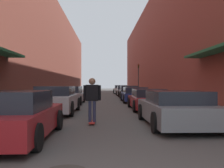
{
  "coord_description": "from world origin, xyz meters",
  "views": [
    {
      "loc": [
        -0.07,
        -1.54,
        1.4
      ],
      "look_at": [
        0.38,
        12.45,
        1.42
      ],
      "focal_mm": 40.0,
      "sensor_mm": 36.0,
      "label": 1
    }
  ],
  "objects": [
    {
      "name": "parked_car_right_2",
      "position": [
        2.35,
        18.08,
        0.58
      ],
      "size": [
        2.06,
        4.61,
        1.18
      ],
      "color": "navy",
      "rests_on": "ground"
    },
    {
      "name": "parked_car_left_2",
      "position": [
        -2.49,
        16.39,
        0.6
      ],
      "size": [
        1.86,
        4.66,
        1.27
      ],
      "color": "#B7B7BC",
      "rests_on": "ground"
    },
    {
      "name": "skateboarder",
      "position": [
        -0.49,
        7.24,
        0.99
      ],
      "size": [
        0.62,
        0.78,
        1.62
      ],
      "color": "#B2231E",
      "rests_on": "ground"
    },
    {
      "name": "building_row_left",
      "position": [
        -7.26,
        27.78,
        5.38
      ],
      "size": [
        4.9,
        55.57,
        10.77
      ],
      "color": "brown",
      "rests_on": "ground"
    },
    {
      "name": "curb_strip_left",
      "position": [
        -4.36,
        27.78,
        0.06
      ],
      "size": [
        1.8,
        55.57,
        0.12
      ],
      "color": "gray",
      "rests_on": "ground"
    },
    {
      "name": "parked_car_right_3",
      "position": [
        2.48,
        24.22,
        0.61
      ],
      "size": [
        2.04,
        4.78,
        1.26
      ],
      "color": "#232326",
      "rests_on": "ground"
    },
    {
      "name": "parked_car_left_0",
      "position": [
        -2.32,
        4.85,
        0.59
      ],
      "size": [
        1.88,
        4.07,
        1.23
      ],
      "color": "maroon",
      "rests_on": "ground"
    },
    {
      "name": "ground",
      "position": [
        0.0,
        22.23,
        0.0
      ],
      "size": [
        122.25,
        122.25,
        0.0
      ],
      "primitive_type": "plane",
      "color": "#4C4947"
    },
    {
      "name": "building_row_right",
      "position": [
        7.26,
        27.78,
        5.71
      ],
      "size": [
        4.9,
        55.57,
        11.43
      ],
      "color": "brown",
      "rests_on": "ground"
    },
    {
      "name": "parked_car_right_4",
      "position": [
        2.48,
        29.77,
        0.57
      ],
      "size": [
        2.08,
        3.92,
        1.16
      ],
      "color": "silver",
      "rests_on": "ground"
    },
    {
      "name": "parked_car_right_0",
      "position": [
        2.34,
        6.81,
        0.58
      ],
      "size": [
        2.08,
        4.35,
        1.18
      ],
      "color": "gray",
      "rests_on": "ground"
    },
    {
      "name": "parked_car_left_1",
      "position": [
        -2.36,
        10.64,
        0.64
      ],
      "size": [
        1.91,
        4.4,
        1.31
      ],
      "color": "#B7B7BC",
      "rests_on": "ground"
    },
    {
      "name": "parked_car_right_5",
      "position": [
        2.39,
        35.37,
        0.63
      ],
      "size": [
        2.08,
        4.33,
        1.27
      ],
      "color": "silver",
      "rests_on": "ground"
    },
    {
      "name": "curb_strip_right",
      "position": [
        4.36,
        27.78,
        0.06
      ],
      "size": [
        1.8,
        55.57,
        0.12
      ],
      "color": "gray",
      "rests_on": "ground"
    },
    {
      "name": "parked_car_right_1",
      "position": [
        2.34,
        12.12,
        0.56
      ],
      "size": [
        1.91,
        4.28,
        1.14
      ],
      "color": "maroon",
      "rests_on": "ground"
    },
    {
      "name": "traffic_light",
      "position": [
        3.9,
        27.09,
        2.35
      ],
      "size": [
        0.16,
        0.22,
        3.63
      ],
      "color": "#2D2D2D",
      "rests_on": "curb_strip_right"
    }
  ]
}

